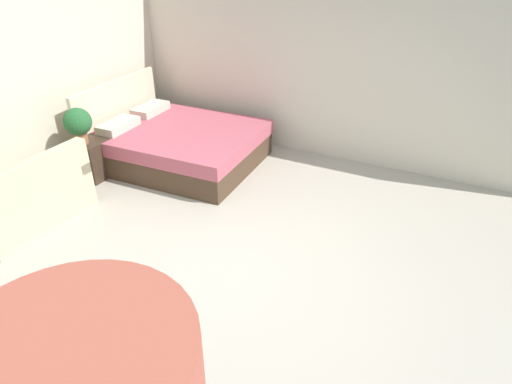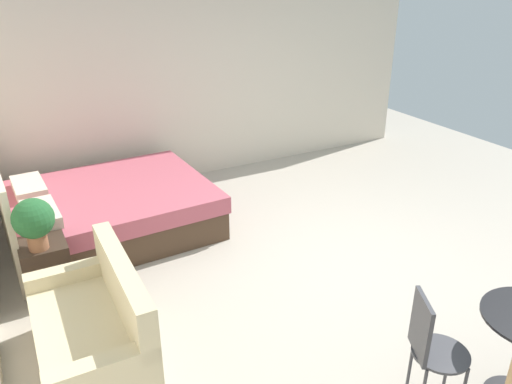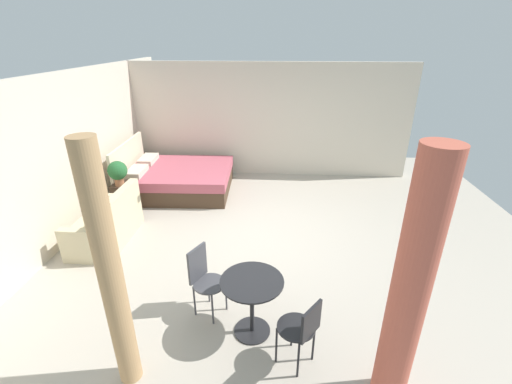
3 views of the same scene
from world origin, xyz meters
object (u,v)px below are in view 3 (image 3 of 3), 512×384
object	(u,v)px
nightstand	(126,196)
cafe_chair_near_window	(302,327)
potted_plant	(118,171)
cafe_chair_near_couch	(203,275)
couch	(107,225)
bed	(177,178)
balcony_table	(252,297)

from	to	relation	value
nightstand	cafe_chair_near_window	size ratio (longest dim) A/B	0.65
potted_plant	cafe_chair_near_couch	xyz separation A→B (m)	(-2.61, -2.21, -0.30)
couch	cafe_chair_near_couch	size ratio (longest dim) A/B	1.54
bed	potted_plant	size ratio (longest dim) A/B	4.73
bed	potted_plant	distance (m)	1.41
bed	nightstand	distance (m)	1.21
potted_plant	cafe_chair_near_couch	world-z (taller)	potted_plant
potted_plant	cafe_chair_near_window	xyz separation A→B (m)	(-3.33, -3.37, -0.31)
cafe_chair_near_couch	nightstand	bearing A→B (deg)	38.80
cafe_chair_near_couch	couch	bearing A→B (deg)	52.89
bed	balcony_table	world-z (taller)	bed
nightstand	couch	bearing A→B (deg)	-170.59
bed	couch	size ratio (longest dim) A/B	1.67
nightstand	balcony_table	bearing A→B (deg)	-137.21
nightstand	balcony_table	size ratio (longest dim) A/B	0.74
potted_plant	cafe_chair_near_window	size ratio (longest dim) A/B	0.59
couch	cafe_chair_near_window	world-z (taller)	couch
balcony_table	cafe_chair_near_window	bearing A→B (deg)	-127.18
couch	nightstand	xyz separation A→B (m)	(1.21, 0.20, -0.03)
potted_plant	cafe_chair_near_window	distance (m)	4.75
bed	cafe_chair_near_couch	world-z (taller)	bed
potted_plant	balcony_table	distance (m)	4.08
cafe_chair_near_window	nightstand	bearing A→B (deg)	44.21
bed	potted_plant	bearing A→B (deg)	141.87
couch	potted_plant	size ratio (longest dim) A/B	2.82
nightstand	cafe_chair_near_couch	distance (m)	3.48
couch	cafe_chair_near_window	distance (m)	3.85
potted_plant	bed	bearing A→B (deg)	-38.13
couch	potted_plant	world-z (taller)	potted_plant
potted_plant	cafe_chair_near_window	world-z (taller)	potted_plant
nightstand	cafe_chair_near_window	bearing A→B (deg)	-135.79
couch	bed	bearing A→B (deg)	-15.10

